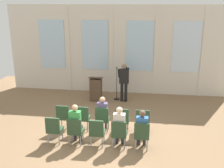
{
  "coord_description": "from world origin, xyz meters",
  "views": [
    {
      "loc": [
        1.49,
        -7.8,
        4.44
      ],
      "look_at": [
        0.14,
        2.09,
        1.32
      ],
      "focal_mm": 42.91,
      "sensor_mm": 36.0,
      "label": 1
    }
  ],
  "objects": [
    {
      "name": "chair_r1_c4",
      "position": [
        1.4,
        -0.39,
        0.53
      ],
      "size": [
        0.46,
        0.44,
        0.94
      ],
      "color": "#99999E",
      "rests_on": "ground"
    },
    {
      "name": "audience_r1_c3",
      "position": [
        0.7,
        -0.31,
        0.75
      ],
      "size": [
        0.36,
        0.39,
        1.36
      ],
      "color": "#2D2D33",
      "rests_on": "ground"
    },
    {
      "name": "chair_r0_c3",
      "position": [
        0.7,
        0.62,
        0.53
      ],
      "size": [
        0.46,
        0.44,
        0.94
      ],
      "color": "#99999E",
      "rests_on": "ground"
    },
    {
      "name": "chair_r1_c0",
      "position": [
        -1.4,
        -0.39,
        0.53
      ],
      "size": [
        0.46,
        0.44,
        0.94
      ],
      "color": "#99999E",
      "rests_on": "ground"
    },
    {
      "name": "chair_r0_c2",
      "position": [
        0.0,
        0.62,
        0.53
      ],
      "size": [
        0.46,
        0.44,
        0.94
      ],
      "color": "#99999E",
      "rests_on": "ground"
    },
    {
      "name": "chair_r1_c1",
      "position": [
        -0.7,
        -0.39,
        0.53
      ],
      "size": [
        0.46,
        0.44,
        0.94
      ],
      "color": "#99999E",
      "rests_on": "ground"
    },
    {
      "name": "chair_r1_c3",
      "position": [
        0.7,
        -0.39,
        0.53
      ],
      "size": [
        0.46,
        0.44,
        0.94
      ],
      "color": "#99999E",
      "rests_on": "ground"
    },
    {
      "name": "chair_r0_c4",
      "position": [
        1.4,
        0.62,
        0.53
      ],
      "size": [
        0.46,
        0.44,
        0.94
      ],
      "color": "#99999E",
      "rests_on": "ground"
    },
    {
      "name": "mic_stand",
      "position": [
        0.11,
        3.9,
        0.34
      ],
      "size": [
        0.28,
        0.28,
        1.55
      ],
      "color": "black",
      "rests_on": "ground"
    },
    {
      "name": "ground_plane",
      "position": [
        0.0,
        0.0,
        0.0
      ],
      "size": [
        14.09,
        14.09,
        0.0
      ],
      "primitive_type": "plane",
      "color": "#846647"
    },
    {
      "name": "chair_r0_c1",
      "position": [
        -0.7,
        0.62,
        0.53
      ],
      "size": [
        0.46,
        0.44,
        0.94
      ],
      "color": "#99999E",
      "rests_on": "ground"
    },
    {
      "name": "audience_r0_c2",
      "position": [
        0.0,
        0.7,
        0.72
      ],
      "size": [
        0.36,
        0.39,
        1.29
      ],
      "color": "#2D2D33",
      "rests_on": "ground"
    },
    {
      "name": "audience_r1_c1",
      "position": [
        -0.7,
        -0.31,
        0.75
      ],
      "size": [
        0.36,
        0.39,
        1.36
      ],
      "color": "#2D2D33",
      "rests_on": "ground"
    },
    {
      "name": "chair_r0_c0",
      "position": [
        -1.4,
        0.62,
        0.53
      ],
      "size": [
        0.46,
        0.44,
        0.94
      ],
      "color": "#99999E",
      "rests_on": "ground"
    },
    {
      "name": "audience_r1_c4",
      "position": [
        1.4,
        -0.3,
        0.72
      ],
      "size": [
        0.36,
        0.39,
        1.29
      ],
      "color": "#2D2D33",
      "rests_on": "ground"
    },
    {
      "name": "rear_partition",
      "position": [
        0.04,
        4.99,
        2.16
      ],
      "size": [
        10.84,
        0.14,
        4.28
      ],
      "color": "silver",
      "rests_on": "ground"
    },
    {
      "name": "speaker",
      "position": [
        0.46,
        3.72,
        1.02
      ],
      "size": [
        0.5,
        0.69,
        1.76
      ],
      "color": "black",
      "rests_on": "ground"
    },
    {
      "name": "lectern",
      "position": [
        -0.82,
        3.65,
        0.55
      ],
      "size": [
        0.6,
        0.48,
        1.16
      ],
      "color": "#4C3828",
      "rests_on": "ground"
    },
    {
      "name": "chair_r1_c2",
      "position": [
        0.0,
        -0.39,
        0.53
      ],
      "size": [
        0.46,
        0.44,
        0.94
      ],
      "color": "#99999E",
      "rests_on": "ground"
    }
  ]
}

